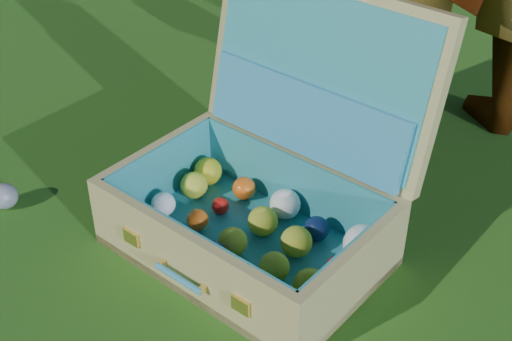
% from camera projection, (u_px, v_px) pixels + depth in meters
% --- Properties ---
extents(ground, '(60.00, 60.00, 0.00)m').
position_uv_depth(ground, '(258.00, 270.00, 1.78)').
color(ground, '#215114').
rests_on(ground, ground).
extents(stray_ball, '(0.07, 0.07, 0.07)m').
position_uv_depth(stray_ball, '(5.00, 196.00, 1.97)').
color(stray_ball, teal).
rests_on(stray_ball, ground).
extents(suitcase, '(0.84, 0.80, 0.63)m').
position_uv_depth(suitcase, '(272.00, 181.00, 1.79)').
color(suitcase, tan).
rests_on(suitcase, ground).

